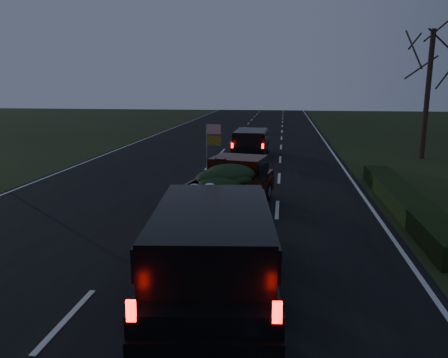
# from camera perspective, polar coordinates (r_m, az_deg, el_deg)

# --- Properties ---
(ground) EXTENTS (120.00, 120.00, 0.00)m
(ground) POSITION_cam_1_polar(r_m,az_deg,el_deg) (12.87, -9.59, -6.51)
(ground) COLOR black
(ground) RESTS_ON ground
(road_asphalt) EXTENTS (14.00, 120.00, 0.02)m
(road_asphalt) POSITION_cam_1_polar(r_m,az_deg,el_deg) (12.86, -9.59, -6.46)
(road_asphalt) COLOR black
(road_asphalt) RESTS_ON ground
(hedge_row) EXTENTS (1.00, 10.00, 0.60)m
(hedge_row) POSITION_cam_1_polar(r_m,az_deg,el_deg) (15.64, 22.61, -2.78)
(hedge_row) COLOR black
(hedge_row) RESTS_ON ground
(bare_tree_far) EXTENTS (3.60, 3.60, 7.00)m
(bare_tree_far) POSITION_cam_1_polar(r_m,az_deg,el_deg) (26.79, 25.37, 13.53)
(bare_tree_far) COLOR black
(bare_tree_far) RESTS_ON ground
(pickup_truck) EXTENTS (2.74, 5.10, 2.54)m
(pickup_truck) POSITION_cam_1_polar(r_m,az_deg,el_deg) (14.27, 0.88, -0.50)
(pickup_truck) COLOR #380E07
(pickup_truck) RESTS_ON ground
(lead_suv) EXTENTS (1.88, 4.38, 1.25)m
(lead_suv) POSITION_cam_1_polar(r_m,az_deg,el_deg) (25.26, 3.54, 5.06)
(lead_suv) COLOR black
(lead_suv) RESTS_ON ground
(rear_suv) EXTENTS (2.86, 5.49, 1.52)m
(rear_suv) POSITION_cam_1_polar(r_m,az_deg,el_deg) (8.39, -1.53, -8.37)
(rear_suv) COLOR black
(rear_suv) RESTS_ON ground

